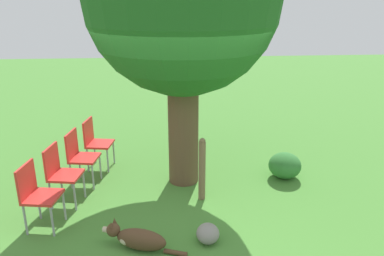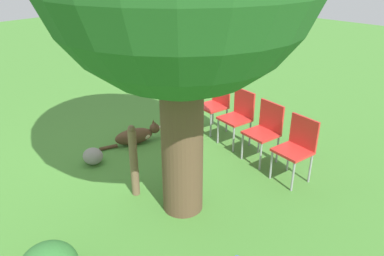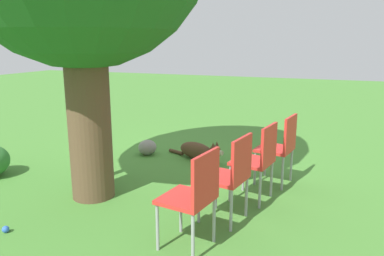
% 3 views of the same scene
% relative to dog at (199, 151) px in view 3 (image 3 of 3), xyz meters
% --- Properties ---
extents(ground_plane, '(30.00, 30.00, 0.00)m').
position_rel_dog_xyz_m(ground_plane, '(0.60, 0.84, -0.14)').
color(ground_plane, '#478433').
extents(dog, '(1.04, 0.46, 0.35)m').
position_rel_dog_xyz_m(dog, '(0.00, 0.00, 0.00)').
color(dog, '#513823').
rests_on(dog, ground_plane).
extents(fence_post, '(0.10, 0.10, 0.99)m').
position_rel_dog_xyz_m(fence_post, '(0.92, 1.14, 0.36)').
color(fence_post, brown).
rests_on(fence_post, ground_plane).
extents(red_chair_0, '(0.49, 0.50, 0.91)m').
position_rel_dog_xyz_m(red_chair_0, '(-1.32, 0.57, 0.39)').
color(red_chair_0, red).
rests_on(red_chair_0, ground_plane).
extents(red_chair_1, '(0.49, 0.50, 0.91)m').
position_rel_dog_xyz_m(red_chair_1, '(-1.16, 1.19, 0.39)').
color(red_chair_1, red).
rests_on(red_chair_1, ground_plane).
extents(red_chair_2, '(0.49, 0.50, 0.91)m').
position_rel_dog_xyz_m(red_chair_2, '(-1.01, 1.81, 0.39)').
color(red_chair_2, red).
rests_on(red_chair_2, ground_plane).
extents(red_chair_3, '(0.49, 0.50, 0.91)m').
position_rel_dog_xyz_m(red_chair_3, '(-0.85, 2.43, 0.39)').
color(red_chair_3, red).
rests_on(red_chair_3, ground_plane).
extents(tennis_ball, '(0.07, 0.07, 0.07)m').
position_rel_dog_xyz_m(tennis_ball, '(0.94, 2.83, -0.10)').
color(tennis_ball, blue).
rests_on(tennis_ball, ground_plane).
extents(garden_rock, '(0.29, 0.32, 0.24)m').
position_rel_dog_xyz_m(garden_rock, '(0.88, 0.05, -0.02)').
color(garden_rock, gray).
rests_on(garden_rock, ground_plane).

